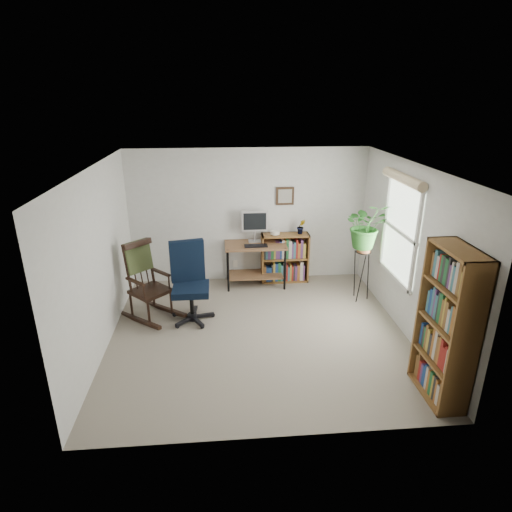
{
  "coord_description": "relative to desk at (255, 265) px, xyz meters",
  "views": [
    {
      "loc": [
        -0.5,
        -5.36,
        3.26
      ],
      "look_at": [
        0.0,
        0.4,
        1.05
      ],
      "focal_mm": 30.0,
      "sensor_mm": 36.0,
      "label": 1
    }
  ],
  "objects": [
    {
      "name": "window",
      "position": [
        1.96,
        -1.4,
        1.01
      ],
      "size": [
        0.12,
        1.2,
        1.5
      ],
      "primitive_type": null,
      "color": "silver",
      "rests_on": "wall_right"
    },
    {
      "name": "office_chair",
      "position": [
        -1.07,
        -1.22,
        0.23
      ],
      "size": [
        0.79,
        0.79,
        1.23
      ],
      "primitive_type": null,
      "rotation": [
        0.0,
        0.0,
        0.2
      ],
      "color": "black",
      "rests_on": "floor"
    },
    {
      "name": "wall_back",
      "position": [
        -0.1,
        0.3,
        0.81
      ],
      "size": [
        4.2,
        0.0,
        2.4
      ],
      "primitive_type": "cube",
      "color": "silver",
      "rests_on": "ground"
    },
    {
      "name": "rocking_chair",
      "position": [
        -1.69,
        -1.07,
        0.22
      ],
      "size": [
        1.19,
        1.19,
        1.22
      ],
      "primitive_type": null,
      "rotation": [
        0.0,
        0.0,
        0.78
      ],
      "color": "black",
      "rests_on": "floor"
    },
    {
      "name": "low_bookshelf",
      "position": [
        0.55,
        0.12,
        0.06
      ],
      "size": [
        0.85,
        0.28,
        0.9
      ],
      "primitive_type": null,
      "color": "brown",
      "rests_on": "floor"
    },
    {
      "name": "potted_plant_small",
      "position": [
        0.83,
        0.13,
        0.57
      ],
      "size": [
        0.13,
        0.24,
        0.11
      ],
      "primitive_type": "imported",
      "color": "#296924",
      "rests_on": "low_bookshelf"
    },
    {
      "name": "ceiling",
      "position": [
        -0.1,
        -1.7,
        2.01
      ],
      "size": [
        4.2,
        4.0,
        0.0
      ],
      "primitive_type": "cube",
      "color": "silver",
      "rests_on": "ground"
    },
    {
      "name": "plant_stand",
      "position": [
        1.7,
        -0.73,
        0.11
      ],
      "size": [
        0.35,
        0.35,
        0.99
      ],
      "primitive_type": null,
      "rotation": [
        0.0,
        0.0,
        -0.34
      ],
      "color": "black",
      "rests_on": "floor"
    },
    {
      "name": "spider_plant",
      "position": [
        1.7,
        -0.73,
        1.26
      ],
      "size": [
        1.69,
        1.88,
        1.46
      ],
      "primitive_type": "imported",
      "color": "#296924",
      "rests_on": "plant_stand"
    },
    {
      "name": "wall_front",
      "position": [
        -0.1,
        -3.7,
        0.81
      ],
      "size": [
        4.2,
        0.0,
        2.4
      ],
      "primitive_type": "cube",
      "color": "silver",
      "rests_on": "ground"
    },
    {
      "name": "wall_right",
      "position": [
        2.0,
        -1.7,
        0.81
      ],
      "size": [
        0.0,
        4.0,
        2.4
      ],
      "primitive_type": "cube",
      "color": "silver",
      "rests_on": "ground"
    },
    {
      "name": "keyboard",
      "position": [
        0.0,
        -0.12,
        0.4
      ],
      "size": [
        0.4,
        0.15,
        0.02
      ],
      "primitive_type": "cube",
      "color": "black",
      "rests_on": "desk"
    },
    {
      "name": "desk",
      "position": [
        0.0,
        0.0,
        0.0
      ],
      "size": [
        1.08,
        0.59,
        0.77
      ],
      "primitive_type": null,
      "color": "brown",
      "rests_on": "floor"
    },
    {
      "name": "floor",
      "position": [
        -0.1,
        -1.7,
        -0.39
      ],
      "size": [
        4.2,
        4.0,
        0.0
      ],
      "primitive_type": "cube",
      "color": "gray",
      "rests_on": "ground"
    },
    {
      "name": "framed_picture",
      "position": [
        0.55,
        0.27,
        1.17
      ],
      "size": [
        0.32,
        0.04,
        0.32
      ],
      "primitive_type": null,
      "color": "black",
      "rests_on": "wall_back"
    },
    {
      "name": "tall_bookshelf",
      "position": [
        1.82,
        -3.19,
        0.51
      ],
      "size": [
        0.34,
        0.78,
        1.79
      ],
      "primitive_type": null,
      "color": "brown",
      "rests_on": "floor"
    },
    {
      "name": "monitor",
      "position": [
        -0.0,
        0.14,
        0.67
      ],
      "size": [
        0.46,
        0.16,
        0.56
      ],
      "primitive_type": null,
      "color": "silver",
      "rests_on": "desk"
    },
    {
      "name": "wall_left",
      "position": [
        -2.2,
        -1.7,
        0.81
      ],
      "size": [
        0.0,
        4.0,
        2.4
      ],
      "primitive_type": "cube",
      "color": "silver",
      "rests_on": "ground"
    }
  ]
}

